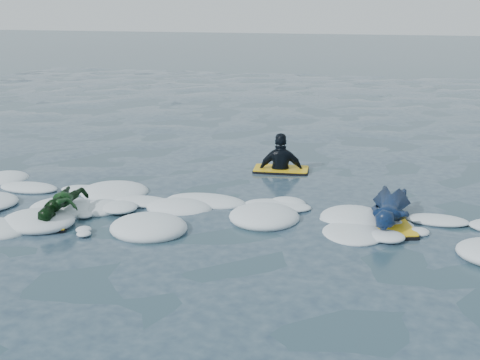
# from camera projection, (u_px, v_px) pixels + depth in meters

# --- Properties ---
(ground) EXTENTS (120.00, 120.00, 0.00)m
(ground) POSITION_uv_depth(u_px,v_px,m) (181.00, 239.00, 8.68)
(ground) COLOR #152734
(ground) RESTS_ON ground
(foam_band) EXTENTS (12.00, 3.10, 0.30)m
(foam_band) POSITION_uv_depth(u_px,v_px,m) (203.00, 216.00, 9.64)
(foam_band) COLOR silver
(foam_band) RESTS_ON ground
(prone_woman_unit) EXTENTS (0.92, 1.74, 0.44)m
(prone_woman_unit) POSITION_uv_depth(u_px,v_px,m) (390.00, 209.00, 9.27)
(prone_woman_unit) COLOR black
(prone_woman_unit) RESTS_ON ground
(prone_child_unit) EXTENTS (0.61, 1.20, 0.44)m
(prone_child_unit) POSITION_uv_depth(u_px,v_px,m) (63.00, 207.00, 9.37)
(prone_child_unit) COLOR black
(prone_child_unit) RESTS_ON ground
(waiting_rider_unit) EXTENTS (1.15, 0.71, 1.65)m
(waiting_rider_unit) POSITION_uv_depth(u_px,v_px,m) (281.00, 173.00, 12.13)
(waiting_rider_unit) COLOR black
(waiting_rider_unit) RESTS_ON ground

